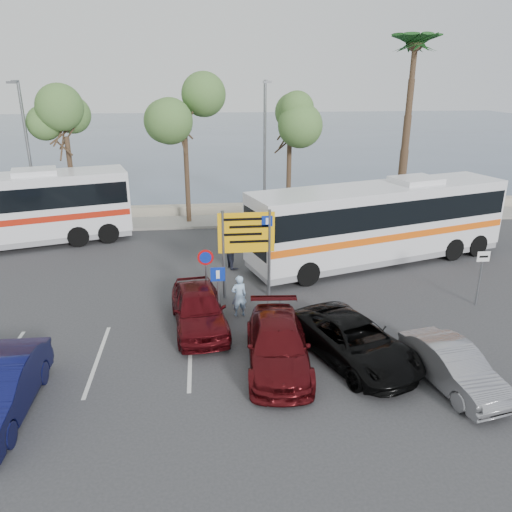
{
  "coord_description": "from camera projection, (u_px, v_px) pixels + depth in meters",
  "views": [
    {
      "loc": [
        -0.59,
        -15.08,
        8.45
      ],
      "look_at": [
        1.36,
        3.0,
        1.8
      ],
      "focal_mm": 35.0,
      "sensor_mm": 36.0,
      "label": 1
    }
  ],
  "objects": [
    {
      "name": "suv_black",
      "position": [
        354.0,
        341.0,
        15.46
      ],
      "size": [
        3.78,
        5.26,
        1.33
      ],
      "primitive_type": "imported",
      "rotation": [
        0.0,
        0.0,
        0.37
      ],
      "color": "black",
      "rests_on": "ground"
    },
    {
      "name": "tree_left",
      "position": [
        65.0,
        121.0,
        27.24
      ],
      "size": [
        3.2,
        3.2,
        7.2
      ],
      "color": "#382619",
      "rests_on": "kerb_strip"
    },
    {
      "name": "pedestrian_far",
      "position": [
        233.0,
        248.0,
        22.86
      ],
      "size": [
        0.94,
        1.07,
        1.85
      ],
      "primitive_type": "imported",
      "rotation": [
        0.0,
        0.0,
        1.88
      ],
      "color": "#2F3347",
      "rests_on": "ground"
    },
    {
      "name": "street_lamp_left",
      "position": [
        28.0,
        149.0,
        27.08
      ],
      "size": [
        0.45,
        1.15,
        8.01
      ],
      "color": "slate",
      "rests_on": "kerb_strip"
    },
    {
      "name": "street_lamp_right",
      "position": [
        265.0,
        146.0,
        28.38
      ],
      "size": [
        0.45,
        1.15,
        8.01
      ],
      "color": "slate",
      "rests_on": "kerb_strip"
    },
    {
      "name": "coach_bus_right",
      "position": [
        379.0,
        225.0,
        23.24
      ],
      "size": [
        12.81,
        6.2,
        3.92
      ],
      "color": "silver",
      "rests_on": "ground"
    },
    {
      "name": "lane_markings",
      "position": [
        192.0,
        354.0,
        15.99
      ],
      "size": [
        12.02,
        4.2,
        0.01
      ],
      "primitive_type": null,
      "color": "silver",
      "rests_on": "ground"
    },
    {
      "name": "sign_no_stop",
      "position": [
        206.0,
        269.0,
        18.67
      ],
      "size": [
        0.6,
        0.08,
        2.35
      ],
      "color": "slate",
      "rests_on": "ground"
    },
    {
      "name": "tree_right",
      "position": [
        290.0,
        116.0,
        28.45
      ],
      "size": [
        3.2,
        3.2,
        7.4
      ],
      "color": "#382619",
      "rests_on": "kerb_strip"
    },
    {
      "name": "car_red",
      "position": [
        199.0,
        308.0,
        17.43
      ],
      "size": [
        2.25,
        4.57,
        1.5
      ],
      "primitive_type": "imported",
      "rotation": [
        0.0,
        0.0,
        0.11
      ],
      "color": "#4E0B10",
      "rests_on": "ground"
    },
    {
      "name": "ground",
      "position": [
        226.0,
        337.0,
        17.04
      ],
      "size": [
        120.0,
        120.0,
        0.0
      ],
      "primitive_type": "plane",
      "color": "#323234",
      "rests_on": "ground"
    },
    {
      "name": "palm_tree",
      "position": [
        415.0,
        47.0,
        27.88
      ],
      "size": [
        4.8,
        4.8,
        11.2
      ],
      "color": "#382619",
      "rests_on": "kerb_strip"
    },
    {
      "name": "kerb_strip",
      "position": [
        214.0,
        221.0,
        30.09
      ],
      "size": [
        44.0,
        2.4,
        0.15
      ],
      "primitive_type": "cube",
      "color": "gray",
      "rests_on": "ground"
    },
    {
      "name": "seawall",
      "position": [
        213.0,
        209.0,
        31.88
      ],
      "size": [
        48.0,
        0.8,
        0.6
      ],
      "primitive_type": "cube",
      "color": "#A99F87",
      "rests_on": "ground"
    },
    {
      "name": "direction_sign",
      "position": [
        246.0,
        239.0,
        19.29
      ],
      "size": [
        2.2,
        0.12,
        3.6
      ],
      "color": "slate",
      "rests_on": "ground"
    },
    {
      "name": "sign_parking",
      "position": [
        218.0,
        288.0,
        17.26
      ],
      "size": [
        0.5,
        0.07,
        2.25
      ],
      "color": "slate",
      "rests_on": "ground"
    },
    {
      "name": "sign_taxi",
      "position": [
        481.0,
        271.0,
        18.93
      ],
      "size": [
        0.5,
        0.07,
        2.2
      ],
      "color": "slate",
      "rests_on": "ground"
    },
    {
      "name": "tree_mid",
      "position": [
        184.0,
        108.0,
        27.67
      ],
      "size": [
        3.2,
        3.2,
        8.0
      ],
      "color": "#382619",
      "rests_on": "kerb_strip"
    },
    {
      "name": "car_maroon",
      "position": [
        278.0,
        345.0,
        15.2
      ],
      "size": [
        2.24,
        4.76,
        1.34
      ],
      "primitive_type": "imported",
      "rotation": [
        0.0,
        0.0,
        -0.08
      ],
      "color": "#500D11",
      "rests_on": "ground"
    },
    {
      "name": "sea",
      "position": [
        205.0,
        135.0,
        73.06
      ],
      "size": [
        140.0,
        140.0,
        0.0
      ],
      "primitive_type": "plane",
      "color": "#405267",
      "rests_on": "ground"
    },
    {
      "name": "car_silver_b",
      "position": [
        453.0,
        366.0,
        14.2
      ],
      "size": [
        2.02,
        3.93,
        1.23
      ],
      "primitive_type": "imported",
      "rotation": [
        0.0,
        0.0,
        0.2
      ],
      "color": "gray",
      "rests_on": "ground"
    },
    {
      "name": "pedestrian_near",
      "position": [
        239.0,
        296.0,
        18.28
      ],
      "size": [
        0.65,
        0.5,
        1.59
      ],
      "primitive_type": "imported",
      "rotation": [
        0.0,
        0.0,
        3.37
      ],
      "color": "#9ABDE0",
      "rests_on": "ground"
    }
  ]
}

